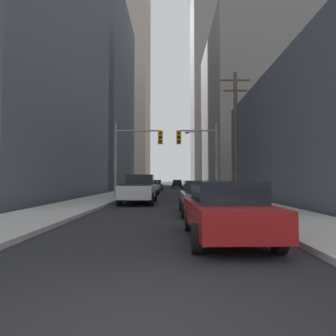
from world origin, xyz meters
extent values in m
cube|color=#9E9E99|center=(-4.98, 50.00, 0.07)|extent=(3.26, 160.00, 0.15)
cube|color=#9E9E99|center=(4.98, 50.00, 0.07)|extent=(3.26, 160.00, 0.15)
cube|color=#B7BABF|center=(-1.70, 15.96, 0.80)|extent=(2.01, 5.40, 0.80)
cube|color=black|center=(-1.70, 16.93, 1.55)|extent=(1.80, 1.80, 0.70)
cube|color=black|center=(-1.70, 14.61, 1.25)|extent=(1.76, 2.38, 0.10)
cylinder|color=black|center=(-2.66, 17.69, 0.40)|extent=(0.28, 0.80, 0.80)
cylinder|color=black|center=(-0.74, 17.69, 0.40)|extent=(0.28, 0.80, 0.80)
cylinder|color=black|center=(-2.66, 14.23, 0.40)|extent=(0.28, 0.80, 0.80)
cylinder|color=black|center=(-0.74, 14.23, 0.40)|extent=(0.28, 0.80, 0.80)
cube|color=maroon|center=(1.81, 4.72, 0.65)|extent=(1.94, 4.26, 0.65)
cube|color=black|center=(1.81, 4.57, 1.25)|extent=(1.65, 1.95, 0.55)
cylinder|color=black|center=(0.95, 6.06, 0.32)|extent=(0.22, 0.64, 0.64)
cylinder|color=black|center=(2.67, 6.06, 0.32)|extent=(0.22, 0.64, 0.64)
cylinder|color=black|center=(0.95, 3.37, 0.32)|extent=(0.22, 0.64, 0.64)
cylinder|color=black|center=(2.67, 3.37, 0.32)|extent=(0.22, 0.64, 0.64)
cube|color=slate|center=(1.79, 10.19, 0.65)|extent=(1.84, 4.22, 0.65)
cube|color=black|center=(1.79, 10.04, 1.25)|extent=(1.60, 1.91, 0.55)
cylinder|color=black|center=(0.93, 11.53, 0.32)|extent=(0.22, 0.64, 0.64)
cylinder|color=black|center=(2.66, 11.53, 0.32)|extent=(0.22, 0.64, 0.64)
cylinder|color=black|center=(0.93, 8.84, 0.32)|extent=(0.22, 0.64, 0.64)
cylinder|color=black|center=(2.66, 8.84, 0.32)|extent=(0.22, 0.64, 0.64)
cube|color=#C6B793|center=(-1.80, 26.76, 0.65)|extent=(1.87, 4.23, 0.65)
cube|color=black|center=(-1.80, 26.61, 1.25)|extent=(1.61, 1.92, 0.55)
cylinder|color=black|center=(-2.67, 28.11, 0.32)|extent=(0.22, 0.64, 0.64)
cylinder|color=black|center=(-0.94, 28.11, 0.32)|extent=(0.22, 0.64, 0.64)
cylinder|color=black|center=(-2.67, 25.42, 0.32)|extent=(0.22, 0.64, 0.64)
cylinder|color=black|center=(-0.94, 25.42, 0.32)|extent=(0.22, 0.64, 0.64)
cube|color=#195938|center=(-1.77, 37.92, 0.65)|extent=(1.91, 4.24, 0.65)
cube|color=black|center=(-1.77, 37.77, 1.25)|extent=(1.63, 1.94, 0.55)
cylinder|color=black|center=(-2.64, 39.26, 0.32)|extent=(0.22, 0.64, 0.64)
cylinder|color=black|center=(-0.91, 39.26, 0.32)|extent=(0.22, 0.64, 0.64)
cylinder|color=black|center=(-2.64, 36.57, 0.32)|extent=(0.22, 0.64, 0.64)
cylinder|color=black|center=(-0.91, 36.57, 0.32)|extent=(0.22, 0.64, 0.64)
cube|color=black|center=(1.53, 49.70, 0.65)|extent=(1.83, 4.21, 0.65)
cube|color=black|center=(1.53, 49.55, 1.25)|extent=(1.60, 1.91, 0.55)
cylinder|color=black|center=(0.66, 51.05, 0.32)|extent=(0.22, 0.64, 0.64)
cylinder|color=black|center=(2.39, 51.05, 0.32)|extent=(0.22, 0.64, 0.64)
cylinder|color=black|center=(0.66, 48.36, 0.32)|extent=(0.22, 0.64, 0.64)
cylinder|color=black|center=(2.39, 48.36, 0.32)|extent=(0.22, 0.64, 0.64)
cylinder|color=gray|center=(-3.95, 19.42, 3.00)|extent=(0.18, 0.18, 6.00)
cylinder|color=gray|center=(-2.19, 19.42, 5.40)|extent=(3.52, 0.12, 0.12)
cube|color=gold|center=(-0.43, 19.42, 4.88)|extent=(0.38, 0.30, 1.05)
sphere|color=red|center=(-0.43, 19.25, 5.21)|extent=(0.24, 0.24, 0.24)
sphere|color=black|center=(-0.43, 19.25, 4.88)|extent=(0.24, 0.24, 0.24)
sphere|color=black|center=(-0.43, 19.25, 4.54)|extent=(0.24, 0.24, 0.24)
cylinder|color=gray|center=(3.95, 19.42, 3.00)|extent=(0.18, 0.18, 6.00)
cylinder|color=gray|center=(2.48, 19.42, 5.40)|extent=(2.93, 0.12, 0.12)
cube|color=gold|center=(1.02, 19.42, 4.88)|extent=(0.38, 0.30, 1.05)
sphere|color=red|center=(1.02, 19.25, 5.21)|extent=(0.24, 0.24, 0.24)
sphere|color=black|center=(1.02, 19.25, 4.88)|extent=(0.24, 0.24, 0.24)
sphere|color=black|center=(1.02, 19.25, 4.54)|extent=(0.24, 0.24, 0.24)
cylinder|color=brown|center=(5.30, 18.64, 4.86)|extent=(0.28, 0.28, 9.73)
cube|color=brown|center=(5.30, 18.64, 9.13)|extent=(2.20, 0.12, 0.12)
cube|color=brown|center=(5.30, 18.64, 8.33)|extent=(1.80, 0.12, 0.12)
cylinder|color=gray|center=(4.05, 31.30, 3.75)|extent=(0.16, 0.16, 7.50)
cylinder|color=gray|center=(3.20, 31.30, 7.30)|extent=(1.70, 0.10, 0.10)
ellipsoid|color=#4C4C51|center=(2.35, 31.30, 7.20)|extent=(0.56, 0.32, 0.20)
cube|color=#4C515B|center=(-15.07, 49.50, 17.17)|extent=(14.32, 22.66, 34.35)
cube|color=#B7A893|center=(-18.00, 89.04, 35.10)|extent=(21.89, 19.82, 70.21)
cube|color=gray|center=(20.03, 51.99, 14.77)|extent=(24.63, 26.18, 29.54)
cube|color=gray|center=(16.94, 93.28, 33.28)|extent=(18.58, 18.53, 66.56)
camera|label=1|loc=(0.41, -2.67, 1.56)|focal=30.28mm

